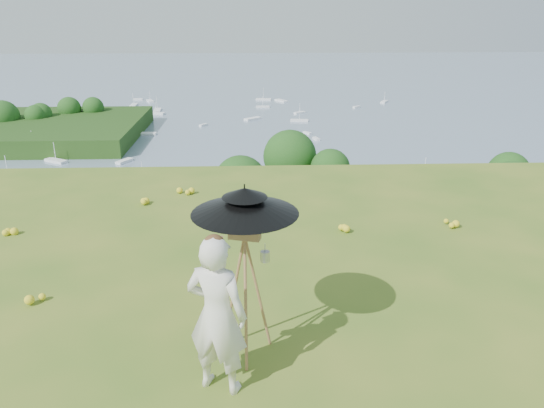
{
  "coord_description": "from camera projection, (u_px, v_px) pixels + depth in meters",
  "views": [
    {
      "loc": [
        -0.79,
        -5.31,
        3.63
      ],
      "look_at": [
        -0.49,
        2.09,
        0.84
      ],
      "focal_mm": 35.0,
      "sensor_mm": 36.0,
      "label": 1
    }
  ],
  "objects": [
    {
      "name": "harbor_town",
      "position": [
        257.0,
        221.0,
        86.8
      ],
      "size": [
        110.0,
        22.0,
        5.0
      ],
      "primitive_type": null,
      "color": "beige",
      "rests_on": "shoreline_tier"
    },
    {
      "name": "sun_umbrella",
      "position": [
        245.0,
        210.0,
        5.34
      ],
      "size": [
        1.23,
        1.23,
        0.55
      ],
      "primitive_type": null,
      "rotation": [
        0.0,
        0.0,
        -0.13
      ],
      "color": "black",
      "rests_on": "field_easel"
    },
    {
      "name": "bay_water",
      "position": [
        253.0,
        93.0,
        242.75
      ],
      "size": [
        700.0,
        700.0,
        0.0
      ],
      "primitive_type": "plane",
      "color": "slate",
      "rests_on": "ground"
    },
    {
      "name": "slope_trees",
      "position": [
        262.0,
        243.0,
        44.29
      ],
      "size": [
        110.0,
        50.0,
        6.0
      ],
      "primitive_type": null,
      "color": "#154817",
      "rests_on": "forest_slope"
    },
    {
      "name": "moored_boats",
      "position": [
        215.0,
        131.0,
        168.26
      ],
      "size": [
        140.0,
        140.0,
        0.7
      ],
      "primitive_type": null,
      "color": "white",
      "rests_on": "bay_water"
    },
    {
      "name": "painter_cap",
      "position": [
        214.0,
        240.0,
        4.81
      ],
      "size": [
        0.23,
        0.27,
        0.1
      ],
      "primitive_type": null,
      "rotation": [
        0.0,
        0.0,
        -0.14
      ],
      "color": "#D47476",
      "rests_on": "painter"
    },
    {
      "name": "ground",
      "position": [
        321.0,
        332.0,
        6.27
      ],
      "size": [
        14.0,
        14.0,
        0.0
      ],
      "primitive_type": "plane",
      "color": "#456D1F",
      "rests_on": "ground"
    },
    {
      "name": "wildflowers",
      "position": [
        318.0,
        316.0,
        6.48
      ],
      "size": [
        10.0,
        10.5,
        0.12
      ],
      "primitive_type": null,
      "color": "yellow",
      "rests_on": "ground"
    },
    {
      "name": "painter",
      "position": [
        217.0,
        315.0,
        5.09
      ],
      "size": [
        0.71,
        0.59,
        1.67
      ],
      "primitive_type": "imported",
      "rotation": [
        0.0,
        0.0,
        2.79
      ],
      "color": "white",
      "rests_on": "ground"
    },
    {
      "name": "field_easel",
      "position": [
        246.0,
        284.0,
        5.6
      ],
      "size": [
        0.81,
        0.81,
        1.73
      ],
      "primitive_type": null,
      "rotation": [
        0.0,
        0.0,
        -0.27
      ],
      "color": "#A57C45",
      "rests_on": "ground"
    },
    {
      "name": "forest_slope",
      "position": [
        263.0,
        380.0,
        49.2
      ],
      "size": [
        140.0,
        56.0,
        22.0
      ],
      "primitive_type": "cube",
      "color": "#1A3A10",
      "rests_on": "bay_water"
    },
    {
      "name": "shoreline_tier",
      "position": [
        258.0,
        257.0,
        89.08
      ],
      "size": [
        170.0,
        28.0,
        8.0
      ],
      "primitive_type": "cube",
      "color": "slate",
      "rests_on": "bay_water"
    },
    {
      "name": "peninsula",
      "position": [
        4.0,
        122.0,
        158.7
      ],
      "size": [
        90.0,
        60.0,
        12.0
      ],
      "primitive_type": null,
      "color": "#1A3A10",
      "rests_on": "bay_water"
    }
  ]
}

